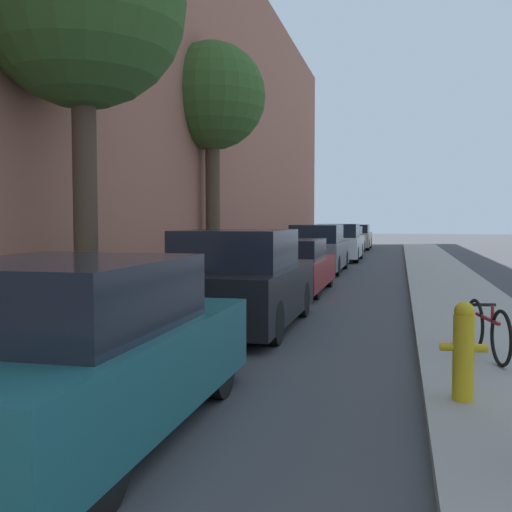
{
  "coord_description": "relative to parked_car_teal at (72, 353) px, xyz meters",
  "views": [
    {
      "loc": [
        1.66,
        1.16,
        1.72
      ],
      "look_at": [
        -0.67,
        11.15,
        1.11
      ],
      "focal_mm": 43.23,
      "sensor_mm": 36.0,
      "label": 1
    }
  ],
  "objects": [
    {
      "name": "building_facade_left",
      "position": [
        -3.4,
        10.49,
        4.83
      ],
      "size": [
        0.7,
        52.0,
        10.99
      ],
      "color": "#9E604C",
      "rests_on": "ground"
    },
    {
      "name": "sidewalk_left",
      "position": [
        -2.05,
        10.49,
        -0.61
      ],
      "size": [
        2.0,
        52.0,
        0.12
      ],
      "color": "#9E998E",
      "rests_on": "ground"
    },
    {
      "name": "bicycle",
      "position": [
        3.52,
        3.14,
        -0.23
      ],
      "size": [
        0.46,
        1.51,
        0.62
      ],
      "rotation": [
        0.0,
        0.0,
        0.19
      ],
      "color": "black",
      "rests_on": "sidewalk_right"
    },
    {
      "name": "ground_plane",
      "position": [
        0.85,
        10.49,
        -0.67
      ],
      "size": [
        120.0,
        120.0,
        0.0
      ],
      "primitive_type": "plane",
      "color": "#3D3D3F"
    },
    {
      "name": "parked_car_red",
      "position": [
        -0.07,
        9.95,
        -0.07
      ],
      "size": [
        1.85,
        4.17,
        1.25
      ],
      "color": "black",
      "rests_on": "ground"
    },
    {
      "name": "street_tree_far",
      "position": [
        -2.68,
        12.47,
        4.45
      ],
      "size": [
        3.01,
        3.01,
        6.58
      ],
      "color": "#4C3A2B",
      "rests_on": "sidewalk_left"
    },
    {
      "name": "parked_car_teal",
      "position": [
        0.0,
        0.0,
        0.0
      ],
      "size": [
        1.84,
        3.96,
        1.41
      ],
      "color": "black",
      "rests_on": "ground"
    },
    {
      "name": "parked_car_silver",
      "position": [
        -0.09,
        26.49,
        -0.01
      ],
      "size": [
        1.71,
        3.99,
        1.37
      ],
      "color": "black",
      "rests_on": "ground"
    },
    {
      "name": "sidewalk_right",
      "position": [
        3.75,
        10.49,
        -0.61
      ],
      "size": [
        2.0,
        52.0,
        0.12
      ],
      "color": "#9E998E",
      "rests_on": "ground"
    },
    {
      "name": "parked_car_champagne",
      "position": [
        0.03,
        31.41,
        0.01
      ],
      "size": [
        1.73,
        4.36,
        1.42
      ],
      "color": "black",
      "rests_on": "ground"
    },
    {
      "name": "parked_car_white",
      "position": [
        0.04,
        21.39,
        0.06
      ],
      "size": [
        1.82,
        4.41,
        1.53
      ],
      "color": "black",
      "rests_on": "ground"
    },
    {
      "name": "parked_car_black",
      "position": [
        0.05,
        5.04,
        0.06
      ],
      "size": [
        1.8,
        4.06,
        1.55
      ],
      "color": "black",
      "rests_on": "ground"
    },
    {
      "name": "fire_hydrant",
      "position": [
        3.08,
        1.29,
        -0.1
      ],
      "size": [
        0.4,
        0.19,
        0.88
      ],
      "color": "gold",
      "rests_on": "sidewalk_right"
    },
    {
      "name": "parked_car_grey",
      "position": [
        -0.09,
        15.64,
        0.06
      ],
      "size": [
        1.69,
        4.6,
        1.54
      ],
      "color": "black",
      "rests_on": "ground"
    },
    {
      "name": "street_tree_near",
      "position": [
        -2.04,
        4.0,
        4.16
      ],
      "size": [
        3.05,
        3.05,
        6.28
      ],
      "color": "#4C3A2B",
      "rests_on": "sidewalk_left"
    }
  ]
}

